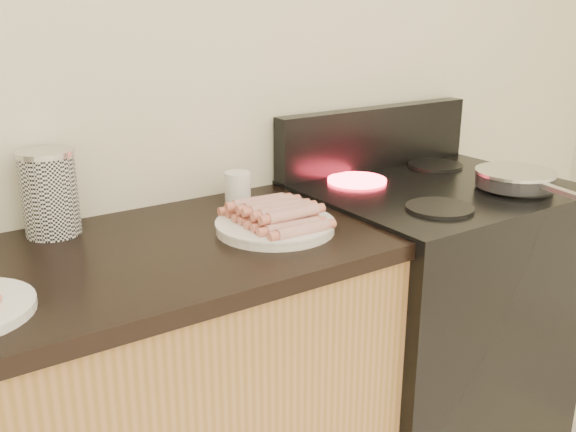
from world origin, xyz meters
TOP-DOWN VIEW (x-y plane):
  - wall_back at (0.00, 2.00)m, footprint 4.00×0.04m
  - stove at (0.78, 1.68)m, footprint 0.76×0.65m
  - stove_panel at (0.78, 1.96)m, footprint 0.76×0.06m
  - burner_near_left at (0.61, 1.51)m, footprint 0.18×0.18m
  - burner_near_right at (0.95, 1.51)m, footprint 0.18×0.18m
  - burner_far_left at (0.61, 1.84)m, footprint 0.18×0.18m
  - burner_far_right at (0.95, 1.84)m, footprint 0.18×0.18m
  - frying_pan at (0.94, 1.52)m, footprint 0.23×0.40m
  - main_plate at (0.18, 1.64)m, footprint 0.29×0.29m
  - hotdog_pile at (0.18, 1.64)m, footprint 0.14×0.26m
  - canister at (-0.28, 1.92)m, footprint 0.13×0.13m
  - mug at (0.21, 1.88)m, footprint 0.10×0.10m

SIDE VIEW (x-z plane):
  - stove at x=0.78m, z-range 0.00..0.91m
  - main_plate at x=0.18m, z-range 0.90..0.92m
  - burner_near_left at x=0.61m, z-range 0.91..0.92m
  - burner_near_right at x=0.95m, z-range 0.91..0.92m
  - burner_far_left at x=0.61m, z-range 0.91..0.92m
  - burner_far_right at x=0.95m, z-range 0.91..0.92m
  - hotdog_pile at x=0.18m, z-range 0.92..0.97m
  - mug at x=0.21m, z-range 0.90..0.99m
  - frying_pan at x=0.94m, z-range 0.92..0.97m
  - canister at x=-0.28m, z-range 0.90..1.11m
  - stove_panel at x=0.78m, z-range 0.91..1.11m
  - wall_back at x=0.00m, z-range 0.00..2.60m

